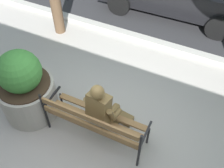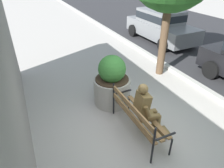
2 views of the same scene
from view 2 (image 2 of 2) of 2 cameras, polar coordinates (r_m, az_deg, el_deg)
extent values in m
plane|color=#ADA8A0|center=(5.02, 7.72, -13.76)|extent=(80.00, 80.00, 0.00)
cube|color=olive|center=(4.71, 6.17, -9.76)|extent=(1.70, 0.12, 0.04)
cube|color=olive|center=(4.79, 8.04, -9.12)|extent=(1.70, 0.12, 0.04)
cube|color=olive|center=(4.87, 9.85, -8.50)|extent=(1.70, 0.12, 0.04)
cube|color=olive|center=(4.57, 5.31, -8.46)|extent=(1.70, 0.04, 0.11)
cube|color=olive|center=(4.43, 5.44, -6.25)|extent=(1.70, 0.04, 0.11)
cylinder|color=black|center=(5.60, 4.81, -5.18)|extent=(0.04, 0.04, 0.45)
cylinder|color=black|center=(5.27, 0.46, -4.27)|extent=(0.04, 0.04, 0.95)
cube|color=black|center=(5.29, 3.10, -2.26)|extent=(0.04, 0.48, 0.03)
cylinder|color=black|center=(4.55, 16.23, -16.78)|extent=(0.04, 0.04, 0.45)
cylinder|color=black|center=(4.14, 11.54, -16.85)|extent=(0.04, 0.04, 0.95)
cube|color=black|center=(4.17, 14.85, -14.12)|extent=(0.04, 0.48, 0.03)
cube|color=brown|center=(4.70, 9.29, -8.44)|extent=(0.38, 0.36, 0.16)
cube|color=brown|center=(4.47, 8.47, -5.52)|extent=(0.39, 0.33, 0.55)
sphere|color=brown|center=(4.25, 8.73, -1.40)|extent=(0.22, 0.22, 0.22)
cylinder|color=brown|center=(4.66, 7.50, -4.46)|extent=(0.11, 0.19, 0.29)
cylinder|color=brown|center=(4.82, 8.84, -5.74)|extent=(0.11, 0.27, 0.10)
cylinder|color=brown|center=(4.35, 9.90, -7.61)|extent=(0.11, 0.19, 0.29)
cylinder|color=brown|center=(4.51, 11.38, -9.00)|extent=(0.11, 0.27, 0.10)
cylinder|color=brown|center=(4.84, 10.28, -7.82)|extent=(0.18, 0.38, 0.14)
cylinder|color=brown|center=(5.08, 11.84, -9.77)|extent=(0.11, 0.11, 0.50)
cube|color=brown|center=(5.25, 12.17, -11.42)|extent=(0.14, 0.25, 0.07)
cylinder|color=brown|center=(4.72, 11.27, -9.09)|extent=(0.18, 0.38, 0.14)
cylinder|color=brown|center=(4.97, 12.83, -11.02)|extent=(0.11, 0.11, 0.50)
cube|color=brown|center=(5.14, 13.14, -12.66)|extent=(0.14, 0.25, 0.07)
cube|color=brown|center=(5.05, 14.34, -13.10)|extent=(0.30, 0.21, 0.16)
cylinder|color=#A8A399|center=(5.79, 0.00, -1.92)|extent=(1.03, 1.03, 0.75)
cylinder|color=#38281C|center=(5.59, 0.00, 1.45)|extent=(0.93, 0.93, 0.03)
sphere|color=#387A33|center=(5.45, 0.00, 4.28)|extent=(0.76, 0.76, 0.76)
cylinder|color=brown|center=(7.29, 14.36, 12.09)|extent=(0.26, 0.26, 2.58)
cube|color=slate|center=(11.14, 13.58, 14.78)|extent=(4.13, 1.79, 0.70)
cube|color=slate|center=(11.10, 13.50, 18.21)|extent=(2.16, 1.61, 0.60)
cube|color=black|center=(11.10, 13.50, 18.21)|extent=(2.17, 1.63, 0.33)
cylinder|color=black|center=(10.86, 21.39, 11.55)|extent=(0.64, 0.23, 0.64)
cylinder|color=black|center=(9.72, 14.28, 10.62)|extent=(0.64, 0.23, 0.64)
cylinder|color=black|center=(12.73, 12.72, 15.45)|extent=(0.64, 0.23, 0.64)
cylinder|color=black|center=(11.77, 5.93, 14.80)|extent=(0.64, 0.23, 0.64)
cylinder|color=black|center=(7.90, 26.21, 3.64)|extent=(0.64, 0.23, 0.64)
camera|label=1|loc=(1.85, -36.52, 48.71)|focal=41.61mm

